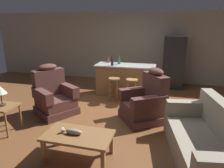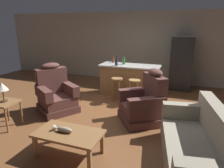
% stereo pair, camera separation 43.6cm
% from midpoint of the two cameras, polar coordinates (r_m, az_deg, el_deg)
% --- Properties ---
extents(ground_plane, '(12.00, 12.00, 0.00)m').
position_cam_midpoint_polar(ground_plane, '(5.09, 3.25, -7.90)').
color(ground_plane, brown).
extents(back_wall, '(12.00, 0.05, 2.60)m').
position_cam_midpoint_polar(back_wall, '(7.73, 10.37, 10.25)').
color(back_wall, '#A89E89').
rests_on(back_wall, ground_plane).
extents(coffee_table, '(1.10, 0.60, 0.42)m').
position_cam_midpoint_polar(coffee_table, '(3.39, -8.54, -14.41)').
color(coffee_table, olive).
rests_on(coffee_table, ground_plane).
extents(fish_figurine, '(0.34, 0.10, 0.10)m').
position_cam_midpoint_polar(fish_figurine, '(3.38, -10.25, -12.75)').
color(fish_figurine, '#4C3823').
rests_on(fish_figurine, coffee_table).
extents(couch, '(1.16, 2.02, 0.94)m').
position_cam_midpoint_polar(couch, '(3.45, 27.01, -16.08)').
color(couch, '#9E937F').
rests_on(couch, ground_plane).
extents(recliner_near_lamp, '(1.16, 1.16, 1.20)m').
position_cam_midpoint_polar(recliner_near_lamp, '(5.15, -13.42, -2.99)').
color(recliner_near_lamp, brown).
rests_on(recliner_near_lamp, ground_plane).
extents(recliner_near_island, '(1.17, 1.17, 1.20)m').
position_cam_midpoint_polar(recliner_near_island, '(4.55, 11.97, -5.53)').
color(recliner_near_island, brown).
rests_on(recliner_near_island, ground_plane).
extents(end_table, '(0.48, 0.48, 0.56)m').
position_cam_midpoint_polar(end_table, '(4.66, -25.79, -5.79)').
color(end_table, olive).
rests_on(end_table, ground_plane).
extents(table_lamp, '(0.24, 0.24, 0.41)m').
position_cam_midpoint_polar(table_lamp, '(4.56, -26.55, -0.95)').
color(table_lamp, '#4C3823').
rests_on(table_lamp, end_table).
extents(kitchen_island, '(1.80, 0.70, 0.95)m').
position_cam_midpoint_polar(kitchen_island, '(6.16, 7.03, 1.08)').
color(kitchen_island, olive).
rests_on(kitchen_island, ground_plane).
extents(bar_stool_left, '(0.32, 0.32, 0.68)m').
position_cam_midpoint_polar(bar_stool_left, '(5.62, 3.65, -0.39)').
color(bar_stool_left, olive).
rests_on(bar_stool_left, ground_plane).
extents(bar_stool_right, '(0.32, 0.32, 0.68)m').
position_cam_midpoint_polar(bar_stool_right, '(5.51, 8.67, -0.90)').
color(bar_stool_right, '#A87A47').
rests_on(bar_stool_right, ground_plane).
extents(refrigerator, '(0.70, 0.69, 1.76)m').
position_cam_midpoint_polar(refrigerator, '(7.10, 20.86, 5.49)').
color(refrigerator, black).
rests_on(refrigerator, ground_plane).
extents(bottle_tall_green, '(0.08, 0.08, 0.25)m').
position_cam_midpoint_polar(bottle_tall_green, '(6.14, 5.42, 6.49)').
color(bottle_tall_green, '#2D6B38').
rests_on(bottle_tall_green, kitchen_island).
extents(bottle_short_amber, '(0.09, 0.09, 0.20)m').
position_cam_midpoint_polar(bottle_short_amber, '(6.42, 2.37, 6.83)').
color(bottle_short_amber, brown).
rests_on(bottle_short_amber, kitchen_island).
extents(bottle_wine_dark, '(0.08, 0.08, 0.31)m').
position_cam_midpoint_polar(bottle_wine_dark, '(5.91, 3.37, 6.37)').
color(bottle_wine_dark, '#23284C').
rests_on(bottle_wine_dark, kitchen_island).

